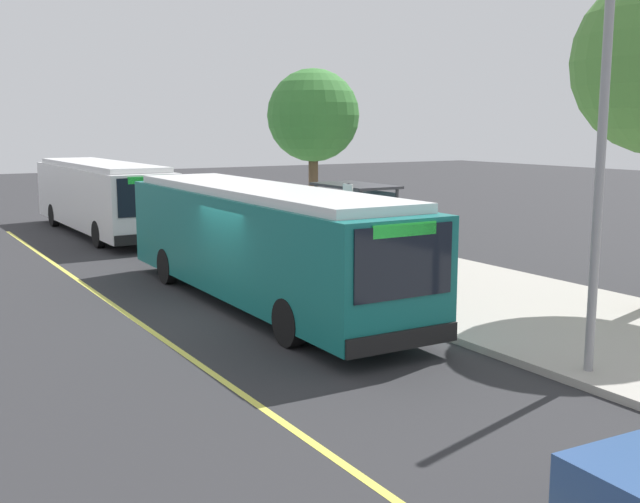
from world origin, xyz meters
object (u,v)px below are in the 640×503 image
transit_bus_second (101,195)px  pedestrian_commuter (328,243)px  transit_bus_main (260,240)px  route_sign_post (348,221)px  waiting_bench (358,248)px

transit_bus_second → pedestrian_commuter: size_ratio=6.92×
transit_bus_main → route_sign_post: same height
transit_bus_second → pedestrian_commuter: (13.19, 2.84, -0.50)m
waiting_bench → pedestrian_commuter: size_ratio=0.95×
transit_bus_main → waiting_bench: size_ratio=7.50×
transit_bus_main → pedestrian_commuter: size_ratio=7.10×
waiting_bench → pedestrian_commuter: (1.33, -1.91, 0.48)m
transit_bus_main → route_sign_post: size_ratio=4.29×
waiting_bench → transit_bus_second: bearing=-158.2°
transit_bus_second → route_sign_post: same height
transit_bus_second → route_sign_post: 15.12m
waiting_bench → transit_bus_main: bearing=-59.8°
route_sign_post → pedestrian_commuter: 1.98m
transit_bus_second → waiting_bench: (11.86, 4.75, -0.98)m
transit_bus_main → transit_bus_second: size_ratio=1.03×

